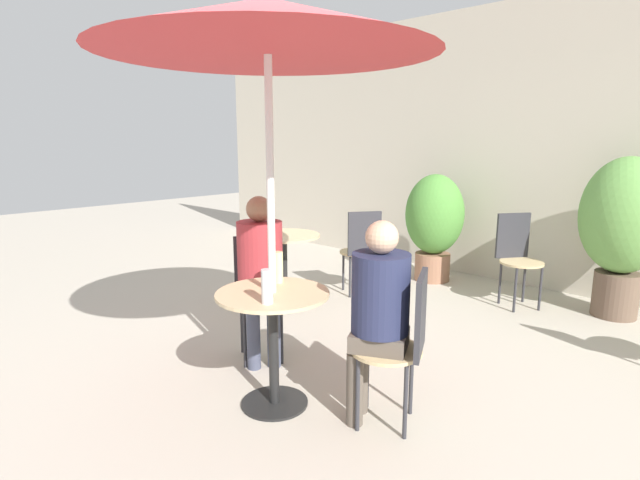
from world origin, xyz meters
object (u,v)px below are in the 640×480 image
object	(u,v)px
bistro_chair_2	(362,245)
bistro_chair_3	(517,251)
bistro_chair_0	(404,336)
potted_plant_0	(434,220)
seated_person_0	(378,305)
beer_glass_0	(267,287)
potted_plant_1	(624,223)
beer_glass_1	(278,267)
umbrella	(267,27)
seated_person_1	(260,266)
bistro_chair_1	(259,285)
cafe_table_far	(284,254)
cafe_table_near	(273,324)

from	to	relation	value
bistro_chair_2	bistro_chair_3	size ratio (longest dim) A/B	1.00
bistro_chair_0	potted_plant_0	size ratio (longest dim) A/B	0.73
bistro_chair_0	potted_plant_0	xyz separation A→B (m)	(-1.43, 2.70, 0.16)
seated_person_0	beer_glass_0	distance (m)	0.61
potted_plant_0	bistro_chair_3	bearing A→B (deg)	-10.94
bistro_chair_2	bistro_chair_0	bearing A→B (deg)	78.23
beer_glass_0	potted_plant_1	distance (m)	3.43
bistro_chair_2	potted_plant_1	size ratio (longest dim) A/B	0.61
beer_glass_1	umbrella	bearing A→B (deg)	-51.68
bistro_chair_3	seated_person_1	bearing A→B (deg)	-162.04
seated_person_0	potted_plant_1	bearing A→B (deg)	142.98
bistro_chair_2	bistro_chair_3	bearing A→B (deg)	157.03
bistro_chair_3	seated_person_0	distance (m)	2.59
potted_plant_0	potted_plant_1	world-z (taller)	potted_plant_1
bistro_chair_0	beer_glass_0	xyz separation A→B (m)	(-0.55, -0.49, 0.27)
bistro_chair_1	bistro_chair_3	xyz separation A→B (m)	(0.91, 2.43, 0.00)
cafe_table_far	umbrella	size ratio (longest dim) A/B	0.31
bistro_chair_3	beer_glass_0	size ratio (longest dim) A/B	4.67
potted_plant_1	beer_glass_0	bearing A→B (deg)	-105.94
bistro_chair_2	seated_person_1	xyz separation A→B (m)	(0.46, -1.70, 0.18)
bistro_chair_0	bistro_chair_1	distance (m)	1.32
cafe_table_far	bistro_chair_0	xyz separation A→B (m)	(1.96, -0.91, 0.01)
bistro_chair_1	umbrella	distance (m)	1.79
beer_glass_0	cafe_table_near	bearing A→B (deg)	131.12
cafe_table_near	beer_glass_0	distance (m)	0.35
seated_person_1	cafe_table_near	bearing A→B (deg)	-90.00
potted_plant_1	bistro_chair_2	bearing A→B (deg)	-151.56
cafe_table_far	bistro_chair_2	xyz separation A→B (m)	(0.30, 0.79, 0.01)
bistro_chair_3	potted_plant_1	bearing A→B (deg)	-34.37
cafe_table_near	potted_plant_1	bearing A→B (deg)	71.15
cafe_table_near	seated_person_1	xyz separation A→B (m)	(-0.52, 0.34, 0.20)
cafe_table_near	seated_person_0	world-z (taller)	seated_person_0
cafe_table_far	seated_person_1	bearing A→B (deg)	-50.28
cafe_table_far	bistro_chair_0	distance (m)	2.16
cafe_table_far	beer_glass_0	bearing A→B (deg)	-44.93
bistro_chair_2	seated_person_1	size ratio (longest dim) A/B	0.74
beer_glass_1	cafe_table_far	bearing A→B (deg)	136.43
cafe_table_near	beer_glass_1	size ratio (longest dim) A/B	3.64
bistro_chair_2	potted_plant_0	bearing A→B (deg)	-158.46
bistro_chair_0	potted_plant_0	distance (m)	3.07
beer_glass_0	umbrella	bearing A→B (deg)	131.12
bistro_chair_1	beer_glass_0	bearing A→B (deg)	-93.23
bistro_chair_2	beer_glass_0	world-z (taller)	beer_glass_0
cafe_table_near	bistro_chair_0	size ratio (longest dim) A/B	0.80
cafe_table_far	seated_person_0	xyz separation A→B (m)	(1.82, -0.97, 0.17)
bistro_chair_0	bistro_chair_2	bearing A→B (deg)	-162.36
bistro_chair_0	beer_glass_0	distance (m)	0.79
bistro_chair_1	bistro_chair_3	size ratio (longest dim) A/B	1.00
cafe_table_near	beer_glass_0	bearing A→B (deg)	-48.88
seated_person_1	potted_plant_1	distance (m)	3.23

